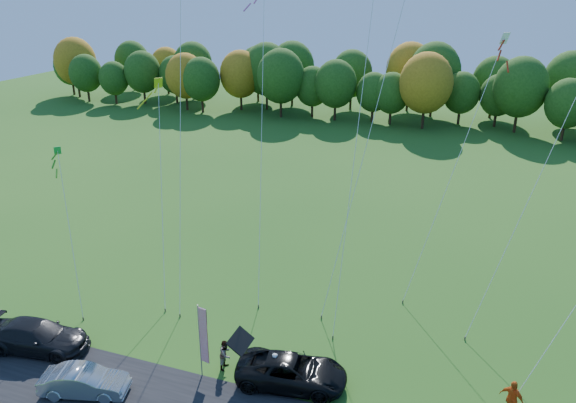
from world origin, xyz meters
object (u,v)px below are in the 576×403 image
(silver_sedan, at_px, (84,382))
(person_east, at_px, (511,399))
(feather_flag, at_px, (203,334))
(black_suv, at_px, (292,371))

(silver_sedan, bearing_deg, person_east, -90.41)
(silver_sedan, height_order, feather_flag, feather_flag)
(black_suv, height_order, feather_flag, feather_flag)
(black_suv, height_order, silver_sedan, black_suv)
(silver_sedan, bearing_deg, feather_flag, -73.77)
(black_suv, distance_m, feather_flag, 4.66)
(black_suv, relative_size, feather_flag, 1.32)
(feather_flag, bearing_deg, silver_sedan, -147.71)
(person_east, distance_m, feather_flag, 14.43)
(black_suv, relative_size, silver_sedan, 1.30)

